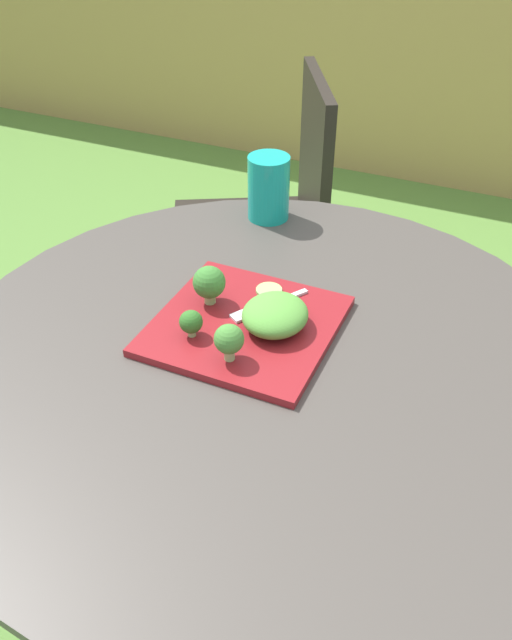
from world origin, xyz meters
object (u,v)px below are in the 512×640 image
Objects in this scene: patio_chair at (276,207)px; fork at (263,307)px; drinking_glass at (269,191)px; salad_plate at (245,325)px.

fork is (0.31, -0.79, 0.25)m from patio_chair.
drinking_glass is (0.17, -0.46, 0.29)m from patio_chair.
drinking_glass is (-0.12, 0.38, 0.05)m from salad_plate.
patio_chair is at bearing 111.04° from fork.
drinking_glass reaches higher than salad_plate.
drinking_glass is at bearing -69.58° from patio_chair.
salad_plate is 2.11× the size of fork.
drinking_glass reaches higher than fork.
patio_chair reaches higher than salad_plate.
drinking_glass is 0.36m from fork.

